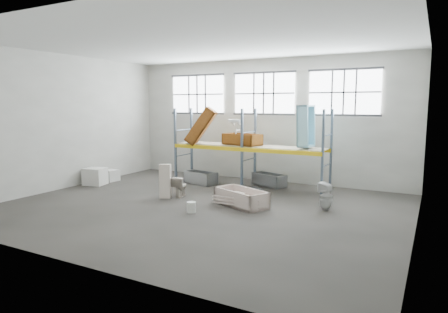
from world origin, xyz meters
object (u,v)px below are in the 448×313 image
Objects in this scene: steel_tub_left at (201,178)px; bathtub_beige at (241,198)px; bucket at (191,207)px; toilet_white at (326,196)px; blue_tub_upright at (306,126)px; cistern_tall at (165,181)px; steel_tub_right at (269,180)px; rust_tub_flat at (242,139)px; toilet_beige at (180,186)px; carton_near at (95,176)px.

bathtub_beige is at bearing -38.68° from steel_tub_left.
bathtub_beige is 5.61× the size of bucket.
bathtub_beige is at bearing -55.13° from toilet_white.
blue_tub_upright is at bearing 90.21° from bathtub_beige.
steel_tub_right is (2.36, 3.53, -0.33)m from cistern_tall.
toilet_white is 4.56m from rust_tub_flat.
rust_tub_flat is 4.53m from bucket.
toilet_beige is at bearing -122.68° from steel_tub_right.
toilet_beige is 3.25m from rust_tub_flat.
bucket is (-3.43, -2.12, -0.27)m from toilet_white.
steel_tub_right is 1.71× the size of carton_near.
steel_tub_right is at bearing -135.49° from toilet_beige.
bucket is (1.99, -3.75, -0.09)m from steel_tub_left.
toilet_white is at bearing 3.23° from carton_near.
carton_near is (-9.01, -0.51, -0.09)m from toilet_white.
cistern_tall is 0.87× the size of steel_tub_right.
blue_tub_upright is at bearing 5.56° from steel_tub_left.
cistern_tall is at bearing -114.41° from rust_tub_flat.
rust_tub_flat is at bearing 26.46° from carton_near.
bathtub_beige is 3.48m from rust_tub_flat.
toilet_beige is 2.27× the size of bucket.
carton_near is (-3.59, -2.14, 0.09)m from steel_tub_left.
rust_tub_flat reaches higher than bucket.
rust_tub_flat is (1.61, 0.45, 1.58)m from steel_tub_left.
toilet_white is 3.81m from steel_tub_right.
blue_tub_upright reaches higher than toilet_white.
toilet_beige is 2.32m from steel_tub_left.
blue_tub_upright is 4.72× the size of bucket.
toilet_white is (2.47, 0.73, 0.17)m from bathtub_beige.
toilet_beige is 0.47× the size of rust_tub_flat.
bucket is (1.77, -1.12, -0.42)m from cistern_tall.
steel_tub_left reaches higher than steel_tub_right.
blue_tub_upright is 1.90× the size of carton_near.
toilet_white is at bearing 174.45° from toilet_beige.
toilet_beige is 0.92× the size of carton_near.
cistern_tall reaches higher than steel_tub_left.
cistern_tall is at bearing -123.76° from steel_tub_right.
steel_tub_right is (-0.37, 3.26, -0.02)m from bathtub_beige.
bucket is (1.44, -1.50, -0.20)m from toilet_beige.
rust_tub_flat is at bearing -124.25° from toilet_beige.
cistern_tall is at bearing 147.59° from bucket.
steel_tub_right is at bearing 34.31° from cistern_tall.
toilet_beige is 0.62× the size of cistern_tall.
bathtub_beige is at bearing -113.26° from blue_tub_upright.
toilet_beige is at bearing 26.26° from cistern_tall.
steel_tub_right is 2.70m from blue_tub_upright.
toilet_beige reaches higher than carton_near.
cistern_tall is at bearing -150.97° from bathtub_beige.
blue_tub_upright reaches higher than steel_tub_left.
blue_tub_upright reaches higher than rust_tub_flat.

